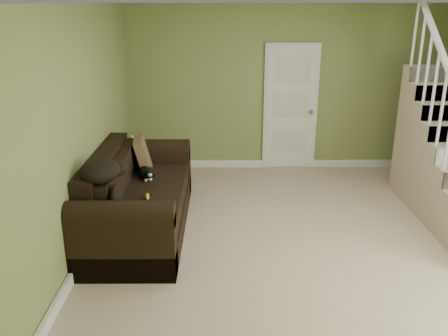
{
  "coord_description": "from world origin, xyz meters",
  "views": [
    {
      "loc": [
        -0.99,
        -4.77,
        2.61
      ],
      "look_at": [
        -0.97,
        0.43,
        0.78
      ],
      "focal_mm": 38.0,
      "sensor_mm": 36.0,
      "label": 1
    }
  ],
  "objects_px": {
    "sofa": "(136,201)",
    "side_table": "(133,174)",
    "banana": "(147,196)",
    "cat": "(146,173)"
  },
  "relations": [
    {
      "from": "banana",
      "to": "side_table",
      "type": "bearing_deg",
      "value": 98.44
    },
    {
      "from": "side_table",
      "to": "banana",
      "type": "relative_size",
      "value": 4.86
    },
    {
      "from": "banana",
      "to": "sofa",
      "type": "bearing_deg",
      "value": 113.72
    },
    {
      "from": "sofa",
      "to": "side_table",
      "type": "relative_size",
      "value": 2.83
    },
    {
      "from": "cat",
      "to": "sofa",
      "type": "bearing_deg",
      "value": -126.55
    },
    {
      "from": "sofa",
      "to": "cat",
      "type": "xyz_separation_m",
      "value": [
        0.08,
        0.33,
        0.23
      ]
    },
    {
      "from": "sofa",
      "to": "banana",
      "type": "distance_m",
      "value": 0.39
    },
    {
      "from": "side_table",
      "to": "cat",
      "type": "xyz_separation_m",
      "value": [
        0.3,
        -0.72,
        0.28
      ]
    },
    {
      "from": "sofa",
      "to": "banana",
      "type": "bearing_deg",
      "value": -57.73
    },
    {
      "from": "sofa",
      "to": "banana",
      "type": "xyz_separation_m",
      "value": [
        0.18,
        -0.29,
        0.18
      ]
    }
  ]
}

